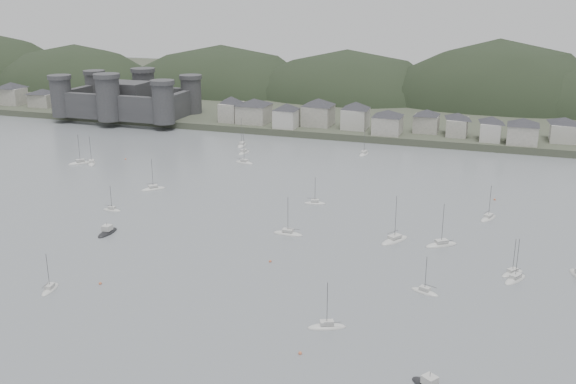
% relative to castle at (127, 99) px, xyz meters
% --- Properties ---
extents(ground, '(900.00, 900.00, 0.00)m').
position_rel_castle_xyz_m(ground, '(120.00, -179.80, -10.96)').
color(ground, slate).
rests_on(ground, ground).
extents(far_shore_land, '(900.00, 250.00, 3.00)m').
position_rel_castle_xyz_m(far_shore_land, '(120.00, 115.20, -9.46)').
color(far_shore_land, '#383D2D').
rests_on(far_shore_land, ground).
extents(forested_ridge, '(851.55, 103.94, 102.57)m').
position_rel_castle_xyz_m(forested_ridge, '(124.83, 89.60, -22.25)').
color(forested_ridge, black).
rests_on(forested_ridge, ground).
extents(castle, '(66.00, 43.00, 20.00)m').
position_rel_castle_xyz_m(castle, '(0.00, 0.00, 0.00)').
color(castle, '#363639').
rests_on(castle, far_shore_land).
extents(waterfront_town, '(451.48, 28.46, 12.92)m').
position_rel_castle_xyz_m(waterfront_town, '(170.59, 3.54, -2.30)').
color(waterfront_town, gray).
rests_on(waterfront_town, far_shore_land).
extents(moored_fleet, '(258.17, 178.38, 13.36)m').
position_rel_castle_xyz_m(moored_fleet, '(108.06, -109.09, -10.79)').
color(moored_fleet, beige).
rests_on(moored_fleet, ground).
extents(motor_launch_far, '(2.97, 8.05, 3.92)m').
position_rel_castle_xyz_m(motor_launch_far, '(79.86, -137.75, -10.67)').
color(motor_launch_far, black).
rests_on(motor_launch_far, ground).
extents(mooring_buoys, '(159.94, 111.91, 0.70)m').
position_rel_castle_xyz_m(mooring_buoys, '(119.49, -127.90, -10.81)').
color(mooring_buoys, '#C76642').
rests_on(mooring_buoys, ground).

